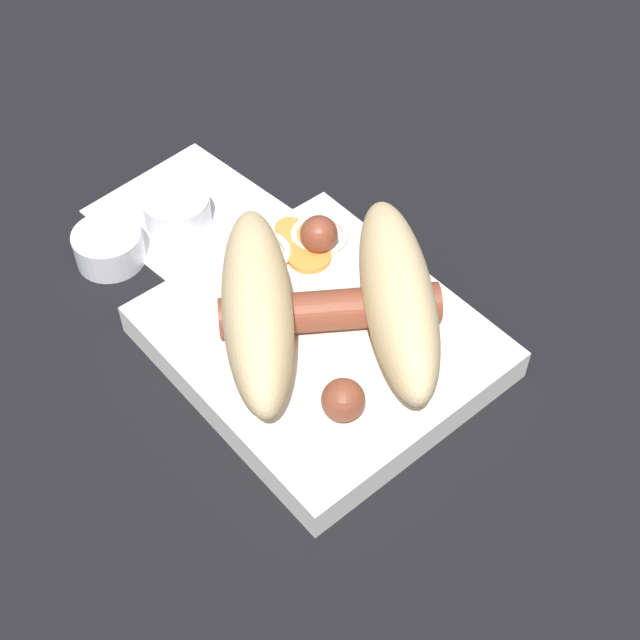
% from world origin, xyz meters
% --- Properties ---
extents(ground_plane, '(3.00, 3.00, 0.00)m').
position_xyz_m(ground_plane, '(0.00, 0.00, 0.00)').
color(ground_plane, black).
extents(food_tray, '(0.20, 0.18, 0.02)m').
position_xyz_m(food_tray, '(0.00, 0.00, 0.01)').
color(food_tray, silver).
rests_on(food_tray, ground_plane).
extents(bread_roll, '(0.21, 0.20, 0.06)m').
position_xyz_m(bread_roll, '(0.00, 0.00, 0.05)').
color(bread_roll, '#DBBC84').
rests_on(bread_roll, food_tray).
extents(sausage, '(0.14, 0.13, 0.03)m').
position_xyz_m(sausage, '(0.00, 0.01, 0.04)').
color(sausage, brown).
rests_on(sausage, food_tray).
extents(pickled_veggies, '(0.07, 0.09, 0.01)m').
position_xyz_m(pickled_veggies, '(-0.07, 0.04, 0.03)').
color(pickled_veggies, orange).
rests_on(pickled_veggies, food_tray).
extents(napkin, '(0.13, 0.13, 0.00)m').
position_xyz_m(napkin, '(-0.17, 0.01, 0.00)').
color(napkin, white).
rests_on(napkin, ground_plane).
extents(condiment_cup_near, '(0.05, 0.05, 0.03)m').
position_xyz_m(condiment_cup_near, '(-0.17, 0.00, 0.01)').
color(condiment_cup_near, white).
rests_on(condiment_cup_near, ground_plane).
extents(condiment_cup_far, '(0.05, 0.05, 0.03)m').
position_xyz_m(condiment_cup_far, '(-0.17, -0.06, 0.01)').
color(condiment_cup_far, white).
rests_on(condiment_cup_far, ground_plane).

